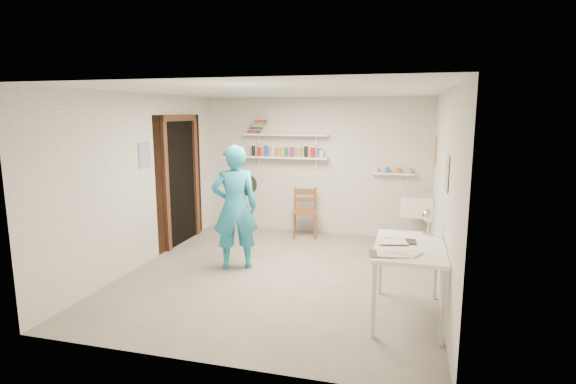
% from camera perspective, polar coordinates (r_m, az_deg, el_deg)
% --- Properties ---
extents(floor, '(4.00, 4.50, 0.02)m').
position_cam_1_polar(floor, '(6.11, -0.98, -10.47)').
color(floor, slate).
rests_on(floor, ground).
extents(ceiling, '(4.00, 4.50, 0.02)m').
position_cam_1_polar(ceiling, '(5.73, -1.05, 12.81)').
color(ceiling, silver).
rests_on(ceiling, wall_back).
extents(wall_back, '(4.00, 0.02, 2.40)m').
position_cam_1_polar(wall_back, '(7.98, 3.44, 3.33)').
color(wall_back, silver).
rests_on(wall_back, ground).
extents(wall_front, '(4.00, 0.02, 2.40)m').
position_cam_1_polar(wall_front, '(3.72, -10.60, -4.68)').
color(wall_front, silver).
rests_on(wall_front, ground).
extents(wall_left, '(0.02, 4.50, 2.40)m').
position_cam_1_polar(wall_left, '(6.63, -17.97, 1.47)').
color(wall_left, silver).
rests_on(wall_left, ground).
extents(wall_right, '(0.02, 4.50, 2.40)m').
position_cam_1_polar(wall_right, '(5.60, 19.17, -0.11)').
color(wall_right, silver).
rests_on(wall_right, ground).
extents(doorway_recess, '(0.02, 0.90, 2.00)m').
position_cam_1_polar(doorway_recess, '(7.55, -13.46, 1.15)').
color(doorway_recess, black).
rests_on(doorway_recess, wall_left).
extents(corridor_box, '(1.40, 1.50, 2.10)m').
position_cam_1_polar(corridor_box, '(7.90, -18.02, 1.68)').
color(corridor_box, brown).
rests_on(corridor_box, ground).
extents(door_lintel, '(0.06, 1.05, 0.10)m').
position_cam_1_polar(door_lintel, '(7.45, -13.66, 9.14)').
color(door_lintel, brown).
rests_on(door_lintel, wall_left).
extents(door_jamb_near, '(0.06, 0.10, 2.00)m').
position_cam_1_polar(door_jamb_near, '(7.11, -15.22, 0.53)').
color(door_jamb_near, brown).
rests_on(door_jamb_near, ground).
extents(door_jamb_far, '(0.06, 0.10, 2.00)m').
position_cam_1_polar(door_jamb_far, '(7.97, -11.64, 1.69)').
color(door_jamb_far, brown).
rests_on(door_jamb_far, ground).
extents(shelf_lower, '(1.50, 0.22, 0.03)m').
position_cam_1_polar(shelf_lower, '(7.95, -0.28, 4.41)').
color(shelf_lower, white).
rests_on(shelf_lower, wall_back).
extents(shelf_upper, '(1.50, 0.22, 0.03)m').
position_cam_1_polar(shelf_upper, '(7.92, -0.28, 7.29)').
color(shelf_upper, white).
rests_on(shelf_upper, wall_back).
extents(ledge_shelf, '(0.70, 0.14, 0.03)m').
position_cam_1_polar(ledge_shelf, '(7.75, 13.14, 2.28)').
color(ledge_shelf, white).
rests_on(ledge_shelf, wall_back).
extents(poster_left, '(0.01, 0.28, 0.36)m').
position_cam_1_polar(poster_left, '(6.62, -17.74, 4.53)').
color(poster_left, '#334C7F').
rests_on(poster_left, wall_left).
extents(poster_right_a, '(0.01, 0.34, 0.42)m').
position_cam_1_polar(poster_right_a, '(7.34, 18.17, 5.00)').
color(poster_right_a, '#995933').
rests_on(poster_right_a, wall_right).
extents(poster_right_b, '(0.01, 0.30, 0.38)m').
position_cam_1_polar(poster_right_b, '(5.01, 19.56, 2.19)').
color(poster_right_b, '#3F724C').
rests_on(poster_right_b, wall_right).
extents(belfast_sink, '(0.48, 0.60, 0.30)m').
position_cam_1_polar(belfast_sink, '(7.35, 16.00, -1.58)').
color(belfast_sink, white).
rests_on(belfast_sink, wall_right).
extents(man, '(0.74, 0.63, 1.71)m').
position_cam_1_polar(man, '(6.17, -6.75, -1.95)').
color(man, teal).
rests_on(man, ground).
extents(wall_clock, '(0.30, 0.16, 0.31)m').
position_cam_1_polar(wall_clock, '(6.28, -5.38, 0.92)').
color(wall_clock, beige).
rests_on(wall_clock, man).
extents(wooden_chair, '(0.48, 0.47, 0.89)m').
position_cam_1_polar(wooden_chair, '(7.76, 2.17, -2.52)').
color(wooden_chair, brown).
rests_on(wooden_chair, ground).
extents(work_table, '(0.71, 1.18, 0.78)m').
position_cam_1_polar(work_table, '(4.96, 15.00, -10.89)').
color(work_table, white).
rests_on(work_table, ground).
extents(desk_lamp, '(0.15, 0.15, 0.15)m').
position_cam_1_polar(desk_lamp, '(5.24, 17.43, -2.88)').
color(desk_lamp, silver).
rests_on(desk_lamp, work_table).
extents(spray_cans, '(1.34, 0.06, 0.17)m').
position_cam_1_polar(spray_cans, '(7.94, -0.28, 5.13)').
color(spray_cans, black).
rests_on(spray_cans, shelf_lower).
extents(book_stack, '(0.32, 0.14, 0.22)m').
position_cam_1_polar(book_stack, '(8.07, -3.96, 8.22)').
color(book_stack, red).
rests_on(book_stack, shelf_upper).
extents(ledge_pots, '(0.48, 0.07, 0.09)m').
position_cam_1_polar(ledge_pots, '(7.74, 13.16, 2.72)').
color(ledge_pots, silver).
rests_on(ledge_pots, ledge_shelf).
extents(papers, '(0.30, 0.22, 0.02)m').
position_cam_1_polar(papers, '(4.83, 15.22, -6.41)').
color(papers, silver).
rests_on(papers, work_table).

